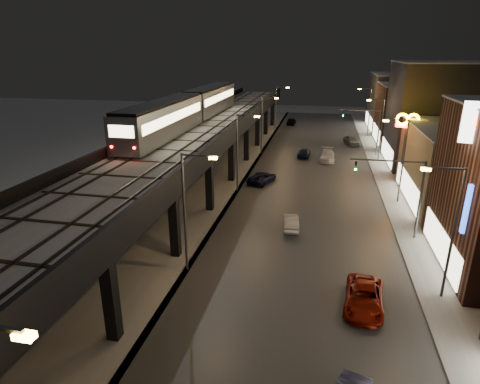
{
  "coord_description": "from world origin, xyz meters",
  "views": [
    {
      "loc": [
        8.5,
        -12.02,
        15.56
      ],
      "look_at": [
        2.48,
        17.15,
        5.0
      ],
      "focal_mm": 30.0,
      "sensor_mm": 36.0,
      "label": 1
    }
  ],
  "objects_px": {
    "car_onc_dark": "(364,298)",
    "sign_citgo": "(480,146)",
    "car_mid_dark": "(304,153)",
    "car_onc_white": "(327,156)",
    "car_far_white": "(291,121)",
    "car_onc_red": "(352,141)",
    "car_mid_silver": "(262,178)",
    "car_near_white": "(291,223)",
    "subway_train": "(191,107)"
  },
  "relations": [
    {
      "from": "car_far_white",
      "to": "car_onc_dark",
      "type": "relative_size",
      "value": 0.83
    },
    {
      "from": "sign_citgo",
      "to": "car_near_white",
      "type": "bearing_deg",
      "value": 153.09
    },
    {
      "from": "car_onc_dark",
      "to": "car_onc_white",
      "type": "xyz_separation_m",
      "value": [
        -2.36,
        36.39,
        0.06
      ]
    },
    {
      "from": "car_onc_red",
      "to": "car_mid_dark",
      "type": "bearing_deg",
      "value": -142.39
    },
    {
      "from": "car_near_white",
      "to": "car_onc_dark",
      "type": "xyz_separation_m",
      "value": [
        5.55,
        -11.12,
        0.09
      ]
    },
    {
      "from": "car_mid_silver",
      "to": "car_onc_white",
      "type": "xyz_separation_m",
      "value": [
        7.84,
        12.41,
        0.11
      ]
    },
    {
      "from": "car_near_white",
      "to": "car_mid_dark",
      "type": "bearing_deg",
      "value": -95.93
    },
    {
      "from": "car_near_white",
      "to": "car_far_white",
      "type": "bearing_deg",
      "value": -91.76
    },
    {
      "from": "car_mid_silver",
      "to": "car_onc_dark",
      "type": "relative_size",
      "value": 0.92
    },
    {
      "from": "car_mid_silver",
      "to": "car_far_white",
      "type": "xyz_separation_m",
      "value": [
        0.07,
        42.18,
        0.07
      ]
    },
    {
      "from": "car_far_white",
      "to": "car_onc_dark",
      "type": "bearing_deg",
      "value": 100.9
    },
    {
      "from": "car_mid_dark",
      "to": "car_far_white",
      "type": "relative_size",
      "value": 1.0
    },
    {
      "from": "car_mid_dark",
      "to": "car_onc_white",
      "type": "bearing_deg",
      "value": 158.73
    },
    {
      "from": "car_onc_red",
      "to": "subway_train",
      "type": "bearing_deg",
      "value": -152.87
    },
    {
      "from": "subway_train",
      "to": "car_mid_dark",
      "type": "xyz_separation_m",
      "value": [
        14.5,
        10.1,
        -7.89
      ]
    },
    {
      "from": "car_far_white",
      "to": "car_mid_silver",
      "type": "bearing_deg",
      "value": 92.1
    },
    {
      "from": "car_far_white",
      "to": "car_onc_red",
      "type": "xyz_separation_m",
      "value": [
        11.93,
        -18.19,
        0.04
      ]
    },
    {
      "from": "car_near_white",
      "to": "car_mid_silver",
      "type": "bearing_deg",
      "value": -76.62
    },
    {
      "from": "subway_train",
      "to": "car_onc_dark",
      "type": "height_order",
      "value": "subway_train"
    },
    {
      "from": "car_mid_dark",
      "to": "car_far_white",
      "type": "bearing_deg",
      "value": -78.63
    },
    {
      "from": "car_near_white",
      "to": "car_far_white",
      "type": "distance_m",
      "value": 55.23
    },
    {
      "from": "car_far_white",
      "to": "car_onc_dark",
      "type": "distance_m",
      "value": 66.93
    },
    {
      "from": "car_mid_dark",
      "to": "car_onc_dark",
      "type": "height_order",
      "value": "car_onc_dark"
    },
    {
      "from": "car_onc_dark",
      "to": "sign_citgo",
      "type": "distance_m",
      "value": 12.27
    },
    {
      "from": "car_near_white",
      "to": "car_onc_white",
      "type": "relative_size",
      "value": 0.71
    },
    {
      "from": "car_onc_white",
      "to": "car_far_white",
      "type": "bearing_deg",
      "value": 104.04
    },
    {
      "from": "sign_citgo",
      "to": "car_far_white",
      "type": "bearing_deg",
      "value": 105.34
    },
    {
      "from": "car_near_white",
      "to": "car_onc_red",
      "type": "xyz_separation_m",
      "value": [
        7.35,
        36.85,
        0.15
      ]
    },
    {
      "from": "car_near_white",
      "to": "car_onc_dark",
      "type": "height_order",
      "value": "car_onc_dark"
    },
    {
      "from": "car_onc_dark",
      "to": "car_onc_white",
      "type": "bearing_deg",
      "value": 99.72
    },
    {
      "from": "car_onc_dark",
      "to": "car_mid_silver",
      "type": "bearing_deg",
      "value": 119.06
    },
    {
      "from": "car_onc_red",
      "to": "car_onc_dark",
      "type": "bearing_deg",
      "value": -107.33
    },
    {
      "from": "car_onc_red",
      "to": "sign_citgo",
      "type": "height_order",
      "value": "sign_citgo"
    },
    {
      "from": "subway_train",
      "to": "car_onc_red",
      "type": "distance_m",
      "value": 30.9
    },
    {
      "from": "car_near_white",
      "to": "car_onc_dark",
      "type": "relative_size",
      "value": 0.73
    },
    {
      "from": "car_mid_dark",
      "to": "car_mid_silver",
      "type": "bearing_deg",
      "value": 75.28
    },
    {
      "from": "subway_train",
      "to": "car_near_white",
      "type": "xyz_separation_m",
      "value": [
        14.78,
        -16.71,
        -7.89
      ]
    },
    {
      "from": "car_onc_white",
      "to": "car_onc_red",
      "type": "xyz_separation_m",
      "value": [
        4.16,
        11.58,
        0.0
      ]
    },
    {
      "from": "car_onc_dark",
      "to": "car_far_white",
      "type": "bearing_deg",
      "value": 104.72
    },
    {
      "from": "car_mid_dark",
      "to": "car_onc_dark",
      "type": "xyz_separation_m",
      "value": [
        5.82,
        -37.93,
        0.09
      ]
    },
    {
      "from": "car_onc_red",
      "to": "car_mid_silver",
      "type": "bearing_deg",
      "value": -131.76
    },
    {
      "from": "car_near_white",
      "to": "car_onc_red",
      "type": "bearing_deg",
      "value": -107.8
    },
    {
      "from": "car_onc_white",
      "to": "sign_citgo",
      "type": "distance_m",
      "value": 33.96
    },
    {
      "from": "subway_train",
      "to": "sign_citgo",
      "type": "xyz_separation_m",
      "value": [
        27.0,
        -22.91,
        1.25
      ]
    },
    {
      "from": "subway_train",
      "to": "car_mid_dark",
      "type": "distance_m",
      "value": 19.35
    },
    {
      "from": "car_near_white",
      "to": "car_mid_silver",
      "type": "relative_size",
      "value": 0.8
    },
    {
      "from": "subway_train",
      "to": "sign_citgo",
      "type": "bearing_deg",
      "value": -40.32
    },
    {
      "from": "subway_train",
      "to": "car_mid_dark",
      "type": "height_order",
      "value": "subway_train"
    },
    {
      "from": "car_mid_dark",
      "to": "car_onc_white",
      "type": "distance_m",
      "value": 3.79
    },
    {
      "from": "car_onc_white",
      "to": "sign_citgo",
      "type": "relative_size",
      "value": 0.42
    }
  ]
}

